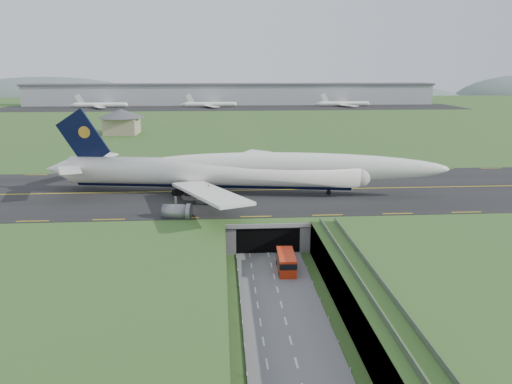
{
  "coord_description": "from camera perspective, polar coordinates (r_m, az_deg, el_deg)",
  "views": [
    {
      "loc": [
        -8.46,
        -79.88,
        34.44
      ],
      "look_at": [
        -1.43,
        20.0,
        9.02
      ],
      "focal_mm": 35.0,
      "sensor_mm": 36.0,
      "label": 1
    }
  ],
  "objects": [
    {
      "name": "cargo_terminal",
      "position": [
        379.93,
        -2.81,
        11.14
      ],
      "size": [
        320.0,
        67.0,
        15.6
      ],
      "color": "#B2B2B2",
      "rests_on": "ground"
    },
    {
      "name": "service_building",
      "position": [
        221.56,
        -15.12,
        8.03
      ],
      "size": [
        20.16,
        20.16,
        10.66
      ],
      "rotation": [
        0.0,
        0.0,
        -0.03
      ],
      "color": "tan",
      "rests_on": "ground"
    },
    {
      "name": "ground",
      "position": [
        87.4,
        1.88,
        -8.97
      ],
      "size": [
        900.0,
        900.0,
        0.0
      ],
      "primitive_type": "plane",
      "color": "#375E25",
      "rests_on": "ground"
    },
    {
      "name": "trench_road",
      "position": [
        80.56,
        2.43,
        -11.0
      ],
      "size": [
        12.0,
        75.0,
        0.2
      ],
      "primitive_type": "cube",
      "color": "slate",
      "rests_on": "ground"
    },
    {
      "name": "jumbo_jet",
      "position": [
        112.9,
        -1.78,
        2.41
      ],
      "size": [
        91.71,
        59.02,
        19.74
      ],
      "rotation": [
        0.0,
        0.0,
        -0.15
      ],
      "color": "white",
      "rests_on": "ground"
    },
    {
      "name": "tunnel_portal",
      "position": [
        101.83,
        0.93,
        -3.54
      ],
      "size": [
        17.0,
        22.3,
        6.0
      ],
      "color": "gray",
      "rests_on": "ground"
    },
    {
      "name": "shuttle_tram",
      "position": [
        86.62,
        3.47,
        -7.98
      ],
      "size": [
        3.18,
        7.78,
        3.13
      ],
      "rotation": [
        0.0,
        0.0,
        -0.03
      ],
      "color": "red",
      "rests_on": "ground"
    },
    {
      "name": "distant_hills",
      "position": [
        516.49,
        4.15,
        9.94
      ],
      "size": [
        700.0,
        91.0,
        60.0
      ],
      "color": "slate",
      "rests_on": "ground"
    },
    {
      "name": "guideway",
      "position": [
        70.14,
        12.69,
        -10.66
      ],
      "size": [
        3.0,
        53.0,
        7.05
      ],
      "color": "#A8A8A3",
      "rests_on": "ground"
    },
    {
      "name": "taxiway",
      "position": [
        116.69,
        0.25,
        0.18
      ],
      "size": [
        800.0,
        44.0,
        0.18
      ],
      "primitive_type": "cube",
      "color": "black",
      "rests_on": "airfield_deck"
    },
    {
      "name": "airfield_deck",
      "position": [
        86.26,
        1.9,
        -7.14
      ],
      "size": [
        800.0,
        800.0,
        6.0
      ],
      "primitive_type": "cube",
      "color": "gray",
      "rests_on": "ground"
    }
  ]
}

